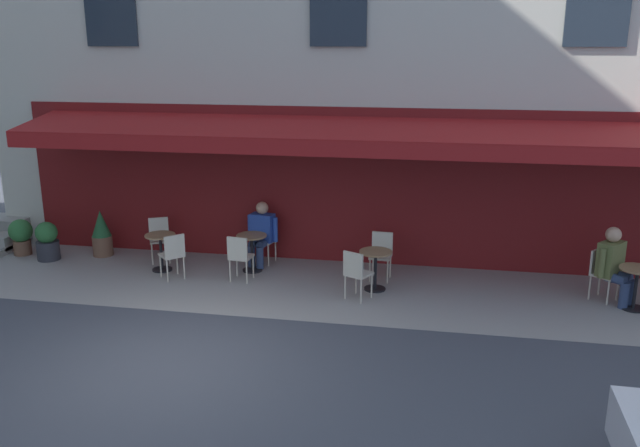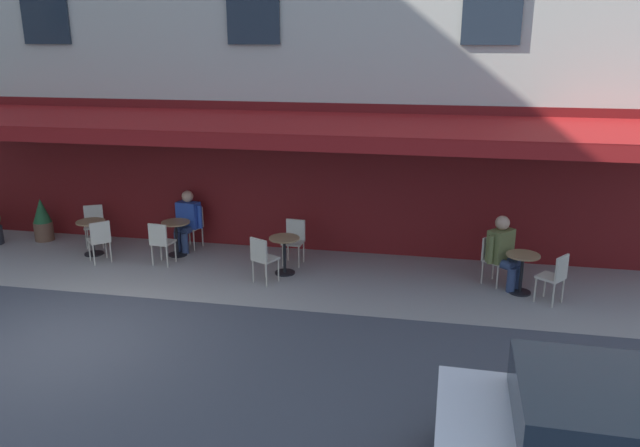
{
  "view_description": "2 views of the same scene",
  "coord_description": "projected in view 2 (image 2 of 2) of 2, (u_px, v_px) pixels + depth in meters",
  "views": [
    {
      "loc": [
        -3.69,
        7.97,
        4.44
      ],
      "look_at": [
        -1.64,
        -3.15,
        1.3
      ],
      "focal_mm": 36.87,
      "sensor_mm": 36.0,
      "label": 1
    },
    {
      "loc": [
        -5.48,
        7.57,
        4.48
      ],
      "look_at": [
        -3.24,
        -3.95,
        0.92
      ],
      "focal_mm": 34.42,
      "sensor_mm": 36.0,
      "label": 2
    }
  ],
  "objects": [
    {
      "name": "cafe_chair_cream_kerbside",
      "position": [
        100.0,
        238.0,
        12.58
      ],
      "size": [
        0.57,
        0.57,
        0.91
      ],
      "color": "beige",
      "rests_on": "ground_plane"
    },
    {
      "name": "cafe_chair_cream_back_row",
      "position": [
        193.0,
        223.0,
        13.59
      ],
      "size": [
        0.47,
        0.47,
        0.91
      ],
      "color": "beige",
      "rests_on": "ground_plane"
    },
    {
      "name": "seated_patron_in_olive",
      "position": [
        504.0,
        250.0,
        11.33
      ],
      "size": [
        0.68,
        0.67,
        1.36
      ],
      "color": "navy",
      "rests_on": "ground_plane"
    },
    {
      "name": "cafe_chair_cream_corner_right",
      "position": [
        262.0,
        256.0,
        11.53
      ],
      "size": [
        0.54,
        0.54,
        0.91
      ],
      "color": "beige",
      "rests_on": "ground_plane"
    },
    {
      "name": "cafe_table_mid_terrace",
      "position": [
        285.0,
        250.0,
        12.02
      ],
      "size": [
        0.6,
        0.6,
        0.75
      ],
      "color": "black",
      "rests_on": "ground_plane"
    },
    {
      "name": "cafe_chair_cream_facing_street",
      "position": [
        555.0,
        274.0,
        10.63
      ],
      "size": [
        0.56,
        0.56,
        0.91
      ],
      "color": "beige",
      "rests_on": "ground_plane"
    },
    {
      "name": "cafe_table_streetside",
      "position": [
        176.0,
        233.0,
        13.04
      ],
      "size": [
        0.6,
        0.6,
        0.75
      ],
      "color": "black",
      "rests_on": "ground_plane"
    },
    {
      "name": "ground_plane",
      "position": [
        64.0,
        342.0,
        9.41
      ],
      "size": [
        70.0,
        70.0,
        0.0
      ],
      "primitive_type": "plane",
      "color": "#42444C"
    },
    {
      "name": "cafe_table_far_end",
      "position": [
        92.0,
        233.0,
        13.09
      ],
      "size": [
        0.6,
        0.6,
        0.75
      ],
      "color": "black",
      "rests_on": "ground_plane"
    },
    {
      "name": "cafe_chair_cream_corner_left",
      "position": [
        161.0,
        240.0,
        12.45
      ],
      "size": [
        0.44,
        0.44,
        0.91
      ],
      "color": "beige",
      "rests_on": "ground_plane"
    },
    {
      "name": "seated_companion_in_blue",
      "position": [
        187.0,
        219.0,
        13.35
      ],
      "size": [
        0.66,
        0.6,
        1.32
      ],
      "color": "navy",
      "rests_on": "ground_plane"
    },
    {
      "name": "cafe_chair_cream_under_awning",
      "position": [
        294.0,
        238.0,
        12.59
      ],
      "size": [
        0.43,
        0.43,
        0.91
      ],
      "color": "beige",
      "rests_on": "ground_plane"
    },
    {
      "name": "sidewalk_cafe_terrace",
      "position": [
        315.0,
        276.0,
        12.01
      ],
      "size": [
        20.5,
        3.2,
        0.01
      ],
      "primitive_type": "cube",
      "color": "gray",
      "rests_on": "ground_plane"
    },
    {
      "name": "cafe_chair_cream_by_window",
      "position": [
        493.0,
        256.0,
        11.54
      ],
      "size": [
        0.56,
        0.56,
        0.91
      ],
      "color": "beige",
      "rests_on": "ground_plane"
    },
    {
      "name": "cafe_chair_cream_near_door",
      "position": [
        94.0,
        222.0,
        13.66
      ],
      "size": [
        0.53,
        0.53,
        0.91
      ],
      "color": "beige",
      "rests_on": "ground_plane"
    },
    {
      "name": "cafe_table_near_entrance",
      "position": [
        522.0,
        268.0,
        11.09
      ],
      "size": [
        0.6,
        0.6,
        0.75
      ],
      "color": "black",
      "rests_on": "ground_plane"
    },
    {
      "name": "potted_plant_under_sign",
      "position": [
        42.0,
        220.0,
        14.03
      ],
      "size": [
        0.42,
        0.42,
        0.99
      ],
      "color": "brown",
      "rests_on": "ground_plane"
    }
  ]
}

